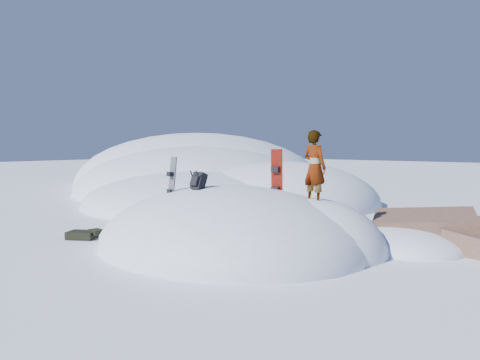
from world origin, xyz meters
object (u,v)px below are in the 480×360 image
Objects in this scene: backpack at (198,181)px; person at (315,167)px; snowboard_red at (277,182)px; snowboard_dark at (171,185)px.

person is at bearing 31.98° from backpack.
person reaches higher than snowboard_red.
person is at bearing 41.90° from snowboard_dark.
snowboard_red is at bearing 55.55° from snowboard_dark.
snowboard_red is 2.60m from snowboard_dark.
snowboard_dark is 3.51m from person.
snowboard_red is 0.97× the size of person.
snowboard_red is 1.16× the size of snowboard_dark.
snowboard_dark is (-1.94, -1.72, -0.07)m from snowboard_red.
snowboard_dark is at bearing -166.04° from backpack.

